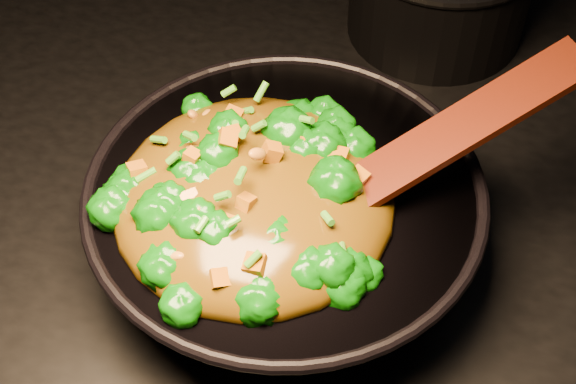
% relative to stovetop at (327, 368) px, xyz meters
% --- Properties ---
extents(stovetop, '(1.20, 0.90, 0.90)m').
position_rel_stovetop_xyz_m(stovetop, '(0.00, 0.00, 0.00)').
color(stovetop, black).
rests_on(stovetop, ground).
extents(wok, '(0.47, 0.47, 0.11)m').
position_rel_stovetop_xyz_m(wok, '(-0.03, -0.11, 0.50)').
color(wok, black).
rests_on(wok, stovetop).
extents(stir_fry, '(0.34, 0.34, 0.09)m').
position_rel_stovetop_xyz_m(stir_fry, '(-0.05, -0.14, 0.61)').
color(stir_fry, '#0C6006').
rests_on(stir_fry, wok).
extents(spatula, '(0.27, 0.24, 0.13)m').
position_rel_stovetop_xyz_m(spatula, '(0.10, -0.07, 0.61)').
color(spatula, '#3E1708').
rests_on(spatula, wok).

